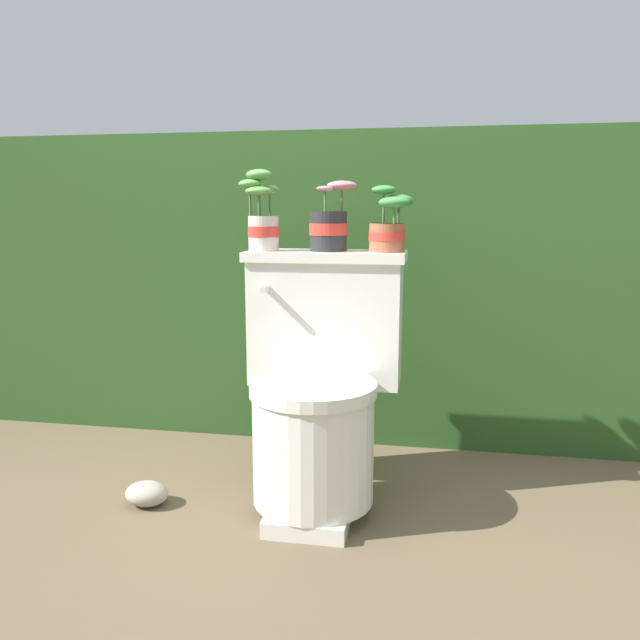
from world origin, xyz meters
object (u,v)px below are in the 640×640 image
potted_plant_left (262,219)px  garden_stone (147,494)px  toilet (319,386)px  potted_plant_middle (389,226)px  potted_plant_midleft (329,226)px

potted_plant_left → garden_stone: bearing=-143.4°
toilet → garden_stone: (-0.51, -0.13, -0.33)m
potted_plant_middle → garden_stone: 1.10m
potted_plant_left → garden_stone: (-0.31, -0.23, -0.82)m
potted_plant_left → potted_plant_middle: bearing=2.9°
toilet → potted_plant_middle: potted_plant_middle is taller
toilet → potted_plant_left: size_ratio=3.07×
potted_plant_middle → toilet: bearing=-147.9°
potted_plant_left → potted_plant_midleft: potted_plant_left is taller
toilet → potted_plant_middle: size_ratio=3.83×
potted_plant_left → potted_plant_midleft: (0.21, 0.02, -0.02)m
toilet → potted_plant_midleft: potted_plant_midleft is taller
potted_plant_left → toilet: bearing=-27.0°
potted_plant_midleft → toilet: bearing=-93.9°
toilet → potted_plant_midleft: 0.49m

